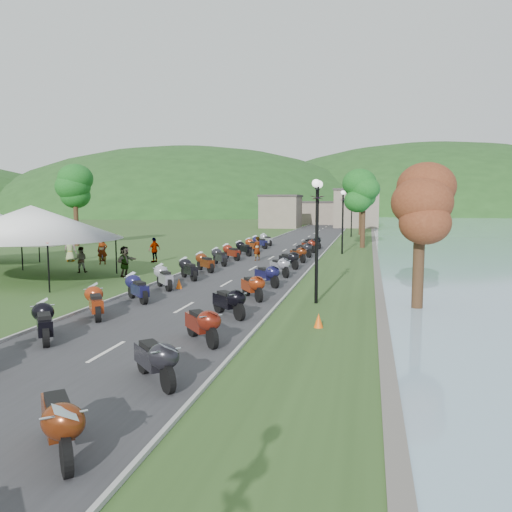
# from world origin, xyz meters

# --- Properties ---
(road) EXTENTS (7.00, 120.00, 0.02)m
(road) POSITION_xyz_m (0.00, 40.00, 0.01)
(road) COLOR #353538
(road) RESTS_ON ground
(hills_backdrop) EXTENTS (360.00, 120.00, 76.00)m
(hills_backdrop) POSITION_xyz_m (0.00, 200.00, 0.00)
(hills_backdrop) COLOR #285621
(hills_backdrop) RESTS_ON ground
(far_building) EXTENTS (18.00, 16.00, 5.00)m
(far_building) POSITION_xyz_m (-2.00, 85.00, 2.50)
(far_building) COLOR gray
(far_building) RESTS_ON ground
(moto_row_left) EXTENTS (2.60, 48.38, 1.10)m
(moto_row_left) POSITION_xyz_m (-2.45, 21.34, 0.55)
(moto_row_left) COLOR #331411
(moto_row_left) RESTS_ON ground
(moto_row_right) EXTENTS (2.60, 43.31, 1.10)m
(moto_row_right) POSITION_xyz_m (2.21, 21.74, 0.55)
(moto_row_right) COLOR #331411
(moto_row_right) RESTS_ON ground
(vendor_tent_main) EXTENTS (6.32, 6.32, 4.00)m
(vendor_tent_main) POSITION_xyz_m (-10.48, 20.97, 2.00)
(vendor_tent_main) COLOR white
(vendor_tent_main) RESTS_ON ground
(tree_lakeside) EXTENTS (2.40, 2.40, 6.66)m
(tree_lakeside) POSITION_xyz_m (8.99, 18.05, 3.33)
(tree_lakeside) COLOR #1E6F21
(tree_lakeside) RESTS_ON ground
(pedestrian_a) EXTENTS (0.80, 0.70, 1.80)m
(pedestrian_a) POSITION_xyz_m (-10.34, 27.84, 0.00)
(pedestrian_a) COLOR slate
(pedestrian_a) RESTS_ON ground
(pedestrian_b) EXTENTS (0.85, 0.66, 1.55)m
(pedestrian_b) POSITION_xyz_m (-9.57, 24.00, 0.00)
(pedestrian_b) COLOR slate
(pedestrian_b) RESTS_ON ground
(pedestrian_c) EXTENTS (1.11, 0.99, 1.64)m
(pedestrian_c) POSITION_xyz_m (-11.32, 29.45, 0.00)
(pedestrian_c) COLOR slate
(pedestrian_c) RESTS_ON ground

